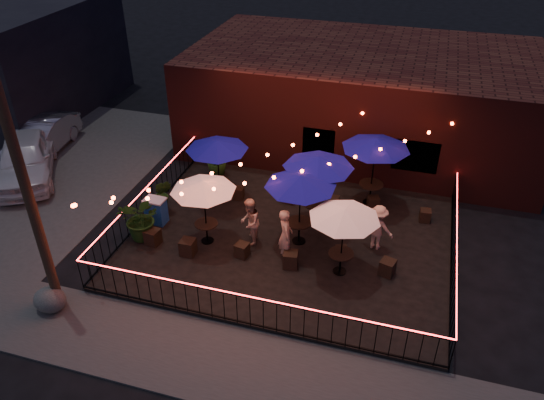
{
  "coord_description": "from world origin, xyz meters",
  "views": [
    {
      "loc": [
        3.36,
        -11.3,
        10.45
      ],
      "look_at": [
        -0.6,
        2.0,
        1.49
      ],
      "focal_mm": 35.0,
      "sensor_mm": 36.0,
      "label": 1
    }
  ],
  "objects_px": {
    "cafe_table_3": "(318,163)",
    "cooler": "(156,211)",
    "cafe_table_1": "(217,146)",
    "cafe_table_5": "(376,144)",
    "cafe_table_2": "(301,182)",
    "cafe_table_0": "(203,187)",
    "boulder": "(50,300)",
    "cafe_table_4": "(345,215)",
    "utility_pole": "(24,181)"
  },
  "relations": [
    {
      "from": "cafe_table_5",
      "to": "cafe_table_2",
      "type": "bearing_deg",
      "value": -122.66
    },
    {
      "from": "cafe_table_2",
      "to": "cafe_table_3",
      "type": "bearing_deg",
      "value": 76.21
    },
    {
      "from": "utility_pole",
      "to": "cooler",
      "type": "height_order",
      "value": "utility_pole"
    },
    {
      "from": "cafe_table_4",
      "to": "cafe_table_5",
      "type": "relative_size",
      "value": 0.88
    },
    {
      "from": "utility_pole",
      "to": "cooler",
      "type": "distance_m",
      "value": 5.46
    },
    {
      "from": "cafe_table_2",
      "to": "cafe_table_3",
      "type": "distance_m",
      "value": 1.2
    },
    {
      "from": "cafe_table_3",
      "to": "cafe_table_5",
      "type": "xyz_separation_m",
      "value": [
        1.57,
        1.73,
        0.04
      ]
    },
    {
      "from": "utility_pole",
      "to": "cafe_table_4",
      "type": "relative_size",
      "value": 3.57
    },
    {
      "from": "utility_pole",
      "to": "cafe_table_5",
      "type": "distance_m",
      "value": 10.7
    },
    {
      "from": "cafe_table_0",
      "to": "cafe_table_3",
      "type": "relative_size",
      "value": 0.93
    },
    {
      "from": "cafe_table_5",
      "to": "cafe_table_1",
      "type": "bearing_deg",
      "value": -165.74
    },
    {
      "from": "cafe_table_1",
      "to": "cafe_table_2",
      "type": "relative_size",
      "value": 0.98
    },
    {
      "from": "cooler",
      "to": "boulder",
      "type": "height_order",
      "value": "cooler"
    },
    {
      "from": "cafe_table_2",
      "to": "cafe_table_0",
      "type": "bearing_deg",
      "value": -163.74
    },
    {
      "from": "cafe_table_2",
      "to": "cafe_table_4",
      "type": "height_order",
      "value": "cafe_table_2"
    },
    {
      "from": "cafe_table_5",
      "to": "cooler",
      "type": "xyz_separation_m",
      "value": [
        -6.67,
        -3.22,
        -1.86
      ]
    },
    {
      "from": "cafe_table_2",
      "to": "cafe_table_5",
      "type": "height_order",
      "value": "cafe_table_5"
    },
    {
      "from": "cafe_table_3",
      "to": "cafe_table_5",
      "type": "relative_size",
      "value": 1.04
    },
    {
      "from": "cooler",
      "to": "cafe_table_5",
      "type": "bearing_deg",
      "value": 28.62
    },
    {
      "from": "cafe_table_2",
      "to": "boulder",
      "type": "bearing_deg",
      "value": -140.7
    },
    {
      "from": "cafe_table_5",
      "to": "cafe_table_0",
      "type": "bearing_deg",
      "value": -141.45
    },
    {
      "from": "cafe_table_0",
      "to": "cafe_table_2",
      "type": "bearing_deg",
      "value": 16.26
    },
    {
      "from": "utility_pole",
      "to": "cafe_table_3",
      "type": "distance_m",
      "value": 8.4
    },
    {
      "from": "utility_pole",
      "to": "boulder",
      "type": "relative_size",
      "value": 8.87
    },
    {
      "from": "cafe_table_1",
      "to": "cafe_table_4",
      "type": "bearing_deg",
      "value": -29.01
    },
    {
      "from": "cafe_table_3",
      "to": "cooler",
      "type": "relative_size",
      "value": 2.91
    },
    {
      "from": "cafe_table_1",
      "to": "cafe_table_4",
      "type": "height_order",
      "value": "cafe_table_1"
    },
    {
      "from": "cafe_table_1",
      "to": "cafe_table_3",
      "type": "distance_m",
      "value": 3.61
    },
    {
      "from": "cafe_table_3",
      "to": "cooler",
      "type": "height_order",
      "value": "cafe_table_3"
    },
    {
      "from": "cafe_table_0",
      "to": "cafe_table_2",
      "type": "height_order",
      "value": "cafe_table_2"
    },
    {
      "from": "cafe_table_0",
      "to": "boulder",
      "type": "bearing_deg",
      "value": -127.3
    },
    {
      "from": "cafe_table_5",
      "to": "cooler",
      "type": "relative_size",
      "value": 2.78
    },
    {
      "from": "cooler",
      "to": "boulder",
      "type": "distance_m",
      "value": 4.53
    },
    {
      "from": "cafe_table_4",
      "to": "cafe_table_5",
      "type": "bearing_deg",
      "value": 85.3
    },
    {
      "from": "boulder",
      "to": "cafe_table_0",
      "type": "bearing_deg",
      "value": 52.7
    },
    {
      "from": "cafe_table_5",
      "to": "boulder",
      "type": "height_order",
      "value": "cafe_table_5"
    },
    {
      "from": "cafe_table_1",
      "to": "cafe_table_4",
      "type": "relative_size",
      "value": 1.25
    },
    {
      "from": "cafe_table_1",
      "to": "cafe_table_3",
      "type": "bearing_deg",
      "value": -6.76
    },
    {
      "from": "cafe_table_1",
      "to": "cafe_table_5",
      "type": "bearing_deg",
      "value": 14.26
    },
    {
      "from": "boulder",
      "to": "utility_pole",
      "type": "bearing_deg",
      "value": 73.02
    },
    {
      "from": "cafe_table_2",
      "to": "cafe_table_4",
      "type": "bearing_deg",
      "value": -35.57
    },
    {
      "from": "cafe_table_0",
      "to": "cooler",
      "type": "bearing_deg",
      "value": 166.29
    },
    {
      "from": "utility_pole",
      "to": "cafe_table_2",
      "type": "height_order",
      "value": "utility_pole"
    },
    {
      "from": "utility_pole",
      "to": "cafe_table_0",
      "type": "xyz_separation_m",
      "value": [
        2.92,
        3.69,
        -1.82
      ]
    },
    {
      "from": "boulder",
      "to": "cafe_table_3",
      "type": "bearing_deg",
      "value": 44.16
    },
    {
      "from": "cafe_table_3",
      "to": "cafe_table_1",
      "type": "bearing_deg",
      "value": 173.24
    },
    {
      "from": "cafe_table_1",
      "to": "boulder",
      "type": "distance_m",
      "value": 7.07
    },
    {
      "from": "cafe_table_4",
      "to": "cafe_table_5",
      "type": "height_order",
      "value": "cafe_table_5"
    },
    {
      "from": "cafe_table_3",
      "to": "cooler",
      "type": "xyz_separation_m",
      "value": [
        -5.1,
        -1.48,
        -1.82
      ]
    },
    {
      "from": "cafe_table_3",
      "to": "boulder",
      "type": "height_order",
      "value": "cafe_table_3"
    }
  ]
}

